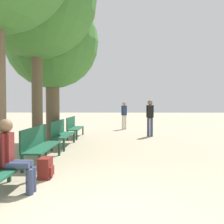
% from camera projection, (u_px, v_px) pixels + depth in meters
% --- Properties ---
extents(ground_plane, '(80.00, 80.00, 0.00)m').
position_uv_depth(ground_plane, '(83.00, 219.00, 3.23)').
color(ground_plane, tan).
extents(bench_row_1, '(0.47, 1.90, 0.91)m').
position_uv_depth(bench_row_1, '(39.00, 143.00, 6.30)').
color(bench_row_1, '#195138').
rests_on(bench_row_1, ground_plane).
extents(bench_row_2, '(0.47, 1.90, 0.91)m').
position_uv_depth(bench_row_2, '(61.00, 132.00, 8.75)').
color(bench_row_2, '#195138').
rests_on(bench_row_2, ground_plane).
extents(bench_row_3, '(0.47, 1.90, 0.91)m').
position_uv_depth(bench_row_3, '(73.00, 126.00, 11.20)').
color(bench_row_3, '#195138').
rests_on(bench_row_3, ground_plane).
extents(tree_row_2, '(3.54, 3.54, 5.64)m').
position_uv_depth(tree_row_2, '(52.00, 43.00, 9.54)').
color(tree_row_2, brown).
rests_on(tree_row_2, ground_plane).
extents(person_seated, '(0.59, 0.34, 1.24)m').
position_uv_depth(person_seated, '(13.00, 154.00, 4.16)').
color(person_seated, '#384260').
rests_on(person_seated, ground_plane).
extents(backpack, '(0.26, 0.35, 0.41)m').
position_uv_depth(backpack, '(46.00, 168.00, 5.01)').
color(backpack, maroon).
rests_on(backpack, ground_plane).
extents(pedestrian_near, '(0.33, 0.29, 1.63)m').
position_uv_depth(pedestrian_near, '(124.00, 113.00, 14.66)').
color(pedestrian_near, beige).
rests_on(pedestrian_near, ground_plane).
extents(pedestrian_mid, '(0.34, 0.23, 1.68)m').
position_uv_depth(pedestrian_mid, '(150.00, 116.00, 11.39)').
color(pedestrian_mid, '#384260').
rests_on(pedestrian_mid, ground_plane).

